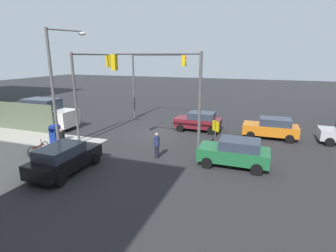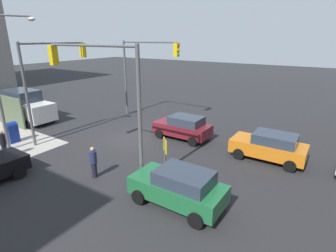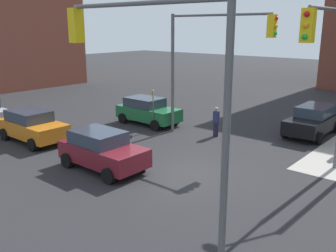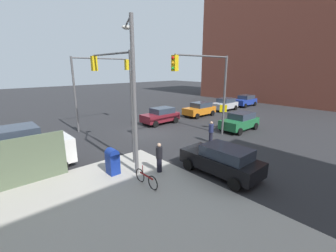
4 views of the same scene
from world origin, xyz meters
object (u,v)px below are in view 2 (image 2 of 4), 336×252
Objects in this scene: hatchback_maroon at (183,127)px; traffic_signal_nw_corner at (100,84)px; street_lamp_corner at (1,74)px; hatchback_orange at (269,146)px; van_white_delivery at (26,106)px; coupe_green at (179,187)px; traffic_signal_se_corner at (144,64)px; traffic_signal_ne_corner at (51,72)px; pedestrian_waiting at (3,144)px; pedestrian_crossing at (94,162)px; mailbox_blue at (12,132)px.

traffic_signal_nw_corner is at bearing 82.81° from hatchback_maroon.
hatchback_maroon is at bearing -137.18° from street_lamp_corner.
hatchback_orange is 19.25m from van_white_delivery.
hatchback_maroon is at bearing -163.94° from van_white_delivery.
hatchback_maroon is at bearing -60.99° from coupe_green.
traffic_signal_ne_corner is at bearing 73.06° from traffic_signal_se_corner.
traffic_signal_se_corner reaches higher than pedestrian_waiting.
traffic_signal_nw_corner is at bearing 43.11° from hatchback_orange.
coupe_green is 7.74m from hatchback_maroon.
coupe_green is 0.74× the size of van_white_delivery.
coupe_green is (-11.24, 2.19, -3.76)m from traffic_signal_ne_corner.
coupe_green is at bearing -7.68° from pedestrian_crossing.
traffic_signal_ne_corner is 3.94× the size of pedestrian_crossing.
traffic_signal_ne_corner is at bearing -100.66° from street_lamp_corner.
street_lamp_corner is (0.54, 2.85, 0.10)m from traffic_signal_ne_corner.
hatchback_orange is 9.73m from pedestrian_crossing.
street_lamp_corner reaches higher than traffic_signal_se_corner.
mailbox_blue is 2.50m from pedestrian_waiting.
street_lamp_corner is at bearing -118.20° from pedestrian_waiting.
coupe_green is at bearing -176.78° from street_lamp_corner.
hatchback_maroon is at bearing -97.19° from traffic_signal_nw_corner.
street_lamp_corner is at bearing 42.82° from hatchback_maroon.
street_lamp_corner is 2.00× the size of coupe_green.
hatchback_orange is (-13.33, -4.36, -3.76)m from traffic_signal_ne_corner.
coupe_green is 1.03× the size of hatchback_maroon.
pedestrian_waiting is (7.19, 8.46, 0.02)m from hatchback_maroon.
pedestrian_waiting is at bearing 179.41° from pedestrian_crossing.
street_lamp_corner reaches higher than pedestrian_crossing.
traffic_signal_ne_corner is (6.67, -1.88, -0.06)m from traffic_signal_nw_corner.
pedestrian_crossing is (-6.50, 2.58, -3.75)m from traffic_signal_ne_corner.
mailbox_blue is 11.53m from hatchback_maroon.
van_white_delivery is at bearing 16.06° from hatchback_maroon.
hatchback_orange is (-6.66, -6.23, -3.82)m from traffic_signal_nw_corner.
van_white_delivery reaches higher than mailbox_blue.
traffic_signal_ne_corner is 5.39m from pedestrian_waiting.
hatchback_maroon is 11.10m from pedestrian_waiting.
pedestrian_waiting is (10.94, 1.69, 0.02)m from coupe_green.
hatchback_orange is 2.47× the size of pedestrian_crossing.
pedestrian_crossing is (4.74, 0.39, 0.01)m from coupe_green.
hatchback_orange is at bearing 145.05° from pedestrian_waiting.
pedestrian_crossing reaches higher than hatchback_maroon.
coupe_green is at bearing 72.29° from hatchback_orange.
coupe_green is at bearing 121.56° from pedestrian_waiting.
traffic_signal_nw_corner and traffic_signal_se_corner have the same top height.
traffic_signal_nw_corner is at bearing -176.58° from mailbox_blue.
street_lamp_corner reaches higher than mailbox_blue.
street_lamp_corner is 2.05× the size of hatchback_maroon.
pedestrian_waiting is (-5.89, 4.70, -0.41)m from van_white_delivery.
van_white_delivery is at bearing -35.98° from street_lamp_corner.
pedestrian_crossing is (0.99, 7.16, 0.01)m from hatchback_maroon.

